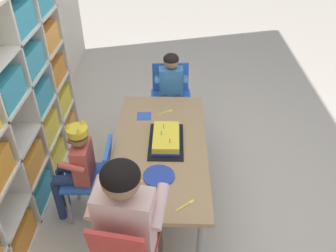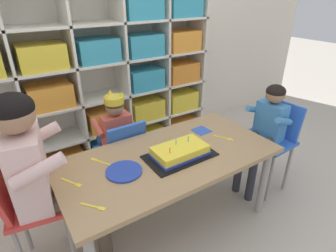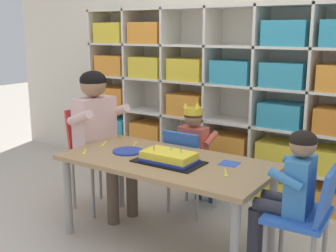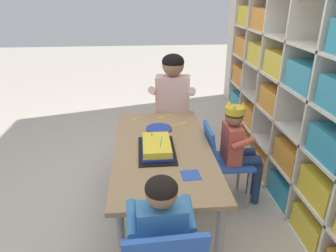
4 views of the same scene
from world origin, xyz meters
name	(u,v)px [view 4 (image 4 of 4)]	position (x,y,z in m)	size (l,w,h in m)	color
ground	(163,212)	(0.00, 0.00, 0.00)	(16.00, 16.00, 0.00)	#BCB2A3
storage_cubby_shelf	(296,110)	(-0.22, 1.04, 0.71)	(2.52, 0.32, 1.54)	silver
activity_table	(163,155)	(0.00, 0.00, 0.50)	(1.33, 0.66, 0.56)	#A37F56
classroom_chair_blue	(222,159)	(-0.11, 0.46, 0.38)	(0.31, 0.35, 0.65)	blue
child_with_crown	(238,142)	(-0.12, 0.57, 0.52)	(0.30, 0.31, 0.83)	#D15647
classroom_chair_adult_side	(173,116)	(-0.80, 0.16, 0.47)	(0.37, 0.36, 0.77)	red
adult_helper_seated	(172,101)	(-0.68, 0.14, 0.66)	(0.46, 0.44, 1.06)	beige
guest_at_table_side	(160,230)	(0.80, -0.07, 0.56)	(0.31, 0.30, 0.87)	#3D7FBC
birthday_cake_on_tray	(157,147)	(0.05, -0.04, 0.59)	(0.42, 0.25, 0.10)	black
paper_plate_stack	(159,129)	(-0.30, -0.01, 0.56)	(0.20, 0.20, 0.01)	#233DA3
paper_napkin_square	(191,175)	(0.37, 0.14, 0.56)	(0.11, 0.11, 0.00)	#3356B7
fork_by_napkin	(164,116)	(-0.57, 0.06, 0.56)	(0.08, 0.13, 0.00)	yellow
fork_at_table_front_edge	(137,119)	(-0.53, -0.18, 0.56)	(0.09, 0.11, 0.00)	yellow
fork_scattered_mid_table	(180,124)	(-0.38, 0.17, 0.56)	(0.08, 0.14, 0.00)	yellow
fork_near_cake_tray	(162,182)	(0.43, -0.03, 0.56)	(0.08, 0.12, 0.00)	yellow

